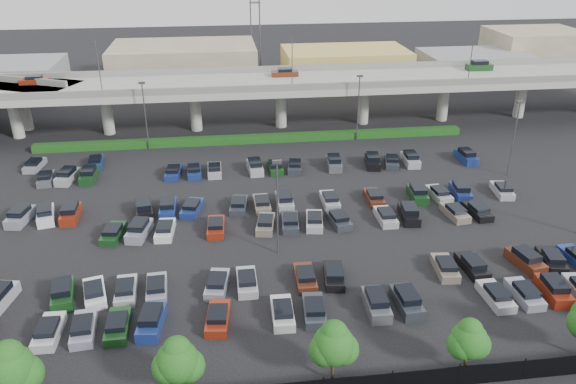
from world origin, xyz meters
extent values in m
plane|color=black|center=(0.00, 0.00, 0.00)|extent=(280.00, 280.00, 0.00)
cube|color=gray|center=(0.00, 32.00, 7.25)|extent=(150.00, 13.00, 1.10)
cube|color=slate|center=(0.00, 25.75, 8.30)|extent=(150.00, 0.50, 1.00)
cube|color=slate|center=(0.00, 38.25, 8.30)|extent=(150.00, 0.50, 1.00)
cylinder|color=gray|center=(-37.00, 32.00, 3.35)|extent=(1.80, 1.80, 6.70)
cube|color=slate|center=(-37.00, 32.00, 6.50)|extent=(2.60, 9.75, 0.50)
cylinder|color=gray|center=(-23.00, 32.00, 3.35)|extent=(1.80, 1.80, 6.70)
cube|color=slate|center=(-23.00, 32.00, 6.50)|extent=(2.60, 9.75, 0.50)
cylinder|color=gray|center=(-9.00, 32.00, 3.35)|extent=(1.80, 1.80, 6.70)
cube|color=slate|center=(-9.00, 32.00, 6.50)|extent=(2.60, 9.75, 0.50)
cylinder|color=gray|center=(5.00, 32.00, 3.35)|extent=(1.80, 1.80, 6.70)
cube|color=slate|center=(5.00, 32.00, 6.50)|extent=(2.60, 9.75, 0.50)
cylinder|color=gray|center=(19.00, 32.00, 3.35)|extent=(1.80, 1.80, 6.70)
cube|color=slate|center=(19.00, 32.00, 6.50)|extent=(2.60, 9.75, 0.50)
cylinder|color=gray|center=(33.00, 32.00, 3.35)|extent=(1.80, 1.80, 6.70)
cube|color=slate|center=(33.00, 32.00, 6.50)|extent=(2.60, 9.75, 0.50)
cylinder|color=gray|center=(47.00, 32.00, 3.35)|extent=(1.80, 1.80, 6.70)
cube|color=slate|center=(47.00, 32.00, 6.50)|extent=(2.60, 9.75, 0.50)
cube|color=maroon|center=(-34.00, 35.00, 8.21)|extent=(4.40, 1.82, 0.82)
cube|color=black|center=(-34.00, 35.00, 8.84)|extent=(2.30, 1.60, 0.50)
cube|color=#512415|center=(6.00, 35.00, 8.21)|extent=(4.40, 1.82, 0.82)
cube|color=black|center=(6.00, 35.00, 8.84)|extent=(2.30, 1.60, 0.50)
cube|color=#163E19|center=(40.00, 35.00, 8.32)|extent=(4.40, 1.82, 1.05)
cube|color=black|center=(40.00, 35.00, 9.14)|extent=(2.60, 1.60, 0.65)
cylinder|color=#46464B|center=(-22.00, 25.90, 11.80)|extent=(0.14, 0.14, 8.00)
cylinder|color=#46464B|center=(6.00, 25.90, 11.80)|extent=(0.14, 0.14, 8.00)
cylinder|color=#46464B|center=(34.00, 25.90, 11.80)|extent=(0.14, 0.14, 8.00)
cylinder|color=gray|center=(-36.59, 35.82, 3.35)|extent=(1.60, 1.60, 6.70)
cube|color=#143910|center=(0.00, 25.00, 0.55)|extent=(66.00, 1.60, 1.10)
cylinder|color=black|center=(6.00, -28.00, 1.00)|extent=(0.10, 0.10, 2.00)
cylinder|color=black|center=(11.00, -28.00, 1.00)|extent=(0.10, 0.10, 2.00)
cylinder|color=black|center=(16.00, -28.00, 1.00)|extent=(0.10, 0.10, 2.00)
sphere|color=#144B14|center=(-20.00, -26.45, 3.76)|extent=(3.39, 3.39, 3.39)
sphere|color=#144B14|center=(-19.21, -26.35, 3.15)|extent=(2.67, 2.67, 2.67)
sphere|color=#144B14|center=(-20.67, -26.53, 3.39)|extent=(2.67, 2.67, 2.67)
sphere|color=#144B14|center=(-19.96, -26.33, 4.73)|extent=(2.30, 2.30, 2.30)
sphere|color=#144B14|center=(-9.00, -26.67, 3.37)|extent=(3.04, 3.04, 3.04)
sphere|color=#144B14|center=(-8.29, -26.57, 2.82)|extent=(2.39, 2.39, 2.39)
sphere|color=#144B14|center=(-9.60, -26.75, 3.04)|extent=(2.39, 2.39, 2.39)
sphere|color=#144B14|center=(-8.96, -26.55, 4.24)|extent=(2.06, 2.06, 2.06)
cylinder|color=#332316|center=(2.00, -26.39, 0.99)|extent=(0.26, 0.26, 1.97)
sphere|color=#144B14|center=(2.00, -26.39, 3.39)|extent=(3.07, 3.07, 3.07)
sphere|color=#144B14|center=(2.71, -26.29, 2.85)|extent=(2.41, 2.41, 2.41)
sphere|color=#144B14|center=(1.40, -26.47, 3.07)|extent=(2.41, 2.41, 2.41)
sphere|color=#144B14|center=(2.04, -26.27, 4.27)|extent=(2.08, 2.08, 2.08)
cylinder|color=#332316|center=(12.00, -26.82, 0.90)|extent=(0.26, 0.26, 1.80)
sphere|color=#144B14|center=(12.00, -26.82, 3.09)|extent=(2.79, 2.79, 2.79)
sphere|color=#144B14|center=(12.65, -26.72, 2.59)|extent=(2.19, 2.19, 2.19)
sphere|color=#144B14|center=(11.45, -26.90, 2.79)|extent=(2.19, 2.19, 2.19)
sphere|color=#144B14|center=(12.04, -26.70, 3.89)|extent=(1.89, 1.89, 1.89)
cube|color=silver|center=(-20.00, -18.50, 0.41)|extent=(1.89, 4.43, 0.82)
cube|color=black|center=(-20.00, -18.70, 1.04)|extent=(1.64, 2.32, 0.50)
cube|color=gray|center=(-17.25, -18.50, 0.41)|extent=(2.18, 4.54, 0.82)
cube|color=black|center=(-17.25, -18.70, 1.04)|extent=(1.79, 2.43, 0.50)
cube|color=#163E19|center=(-14.50, -18.50, 0.41)|extent=(1.87, 4.42, 0.82)
cube|color=black|center=(-14.50, -18.70, 1.04)|extent=(1.63, 2.32, 0.50)
cube|color=navy|center=(-11.75, -18.50, 0.53)|extent=(2.32, 4.58, 1.05)
cube|color=black|center=(-11.75, -18.50, 1.34)|extent=(1.89, 2.77, 0.65)
cube|color=maroon|center=(-6.25, -18.50, 0.41)|extent=(2.30, 4.58, 0.82)
cube|color=black|center=(-6.25, -18.70, 1.04)|extent=(1.85, 2.47, 0.50)
cube|color=silver|center=(-0.75, -18.50, 0.41)|extent=(1.92, 4.44, 0.82)
cube|color=black|center=(-0.75, -18.70, 1.04)|extent=(1.65, 2.34, 0.50)
cube|color=#2C323A|center=(2.00, -18.50, 0.41)|extent=(2.15, 4.53, 0.82)
cube|color=black|center=(2.00, -18.70, 1.04)|extent=(1.77, 2.42, 0.50)
cube|color=#505157|center=(7.50, -18.50, 0.53)|extent=(1.92, 4.44, 1.05)
cube|color=black|center=(7.50, -18.50, 1.34)|extent=(1.66, 2.64, 0.65)
cube|color=#2C323A|center=(10.25, -18.50, 0.53)|extent=(2.03, 4.48, 1.05)
cube|color=black|center=(10.25, -18.50, 1.34)|extent=(1.72, 2.67, 0.65)
cube|color=#A8A8AD|center=(18.50, -18.50, 0.41)|extent=(1.98, 4.46, 0.82)
cube|color=black|center=(18.50, -18.70, 1.04)|extent=(1.68, 2.36, 0.50)
cube|color=gray|center=(21.25, -18.50, 0.41)|extent=(1.92, 4.44, 0.82)
cube|color=black|center=(21.25, -18.70, 1.04)|extent=(1.65, 2.34, 0.50)
cube|color=maroon|center=(24.00, -18.50, 0.53)|extent=(2.15, 4.53, 1.05)
cube|color=black|center=(24.00, -18.50, 1.34)|extent=(1.79, 2.71, 0.65)
cube|color=#163E19|center=(-20.00, -13.50, 0.53)|extent=(2.52, 4.64, 1.05)
cube|color=black|center=(-20.00, -13.50, 1.34)|extent=(2.01, 2.83, 0.65)
cube|color=white|center=(-17.25, -13.50, 0.41)|extent=(2.82, 4.71, 0.82)
cube|color=black|center=(-17.25, -13.69, 1.04)|extent=(2.11, 2.62, 0.50)
cube|color=#A8A8AD|center=(-14.50, -13.50, 0.41)|extent=(2.06, 4.49, 0.82)
cube|color=black|center=(-14.50, -13.70, 1.04)|extent=(1.73, 2.39, 0.50)
cube|color=gray|center=(-11.75, -13.50, 0.41)|extent=(2.10, 4.51, 0.82)
cube|color=black|center=(-11.75, -13.70, 1.04)|extent=(1.74, 2.40, 0.50)
cube|color=gray|center=(-6.25, -13.50, 0.41)|extent=(2.54, 4.64, 0.82)
cube|color=black|center=(-6.25, -13.70, 1.04)|extent=(1.97, 2.54, 0.50)
cube|color=#A8A8AD|center=(-3.50, -13.50, 0.41)|extent=(1.84, 4.41, 0.82)
cube|color=black|center=(-3.50, -13.70, 1.04)|extent=(1.61, 2.31, 0.50)
cube|color=#512415|center=(2.00, -13.50, 0.41)|extent=(1.89, 4.43, 0.82)
cube|color=black|center=(2.00, -13.70, 1.04)|extent=(1.64, 2.33, 0.50)
cube|color=black|center=(4.75, -13.50, 0.41)|extent=(2.36, 4.59, 0.82)
cube|color=black|center=(4.75, -13.70, 1.04)|extent=(1.88, 2.48, 0.50)
cube|color=#766B5D|center=(15.75, -13.50, 0.41)|extent=(2.23, 4.55, 0.82)
cube|color=black|center=(15.75, -13.70, 1.04)|extent=(1.81, 2.44, 0.50)
cube|color=black|center=(18.50, -13.50, 0.41)|extent=(2.05, 4.49, 0.82)
cube|color=black|center=(18.50, -13.70, 1.04)|extent=(1.72, 2.38, 0.50)
cube|color=#512415|center=(24.00, -13.50, 0.53)|extent=(2.56, 4.65, 1.05)
cube|color=black|center=(24.00, -13.50, 1.34)|extent=(2.03, 2.84, 0.65)
cube|color=black|center=(26.75, -13.50, 0.41)|extent=(2.57, 4.65, 0.82)
cube|color=black|center=(26.75, -13.70, 1.04)|extent=(1.98, 2.55, 0.50)
cube|color=#163E19|center=(-17.25, -2.50, 0.41)|extent=(2.45, 4.62, 0.82)
cube|color=black|center=(-17.25, -2.70, 1.04)|extent=(1.92, 2.51, 0.50)
cube|color=gray|center=(-14.50, -2.50, 0.53)|extent=(2.73, 4.69, 1.05)
cube|color=black|center=(-14.50, -2.50, 1.34)|extent=(2.13, 2.88, 0.65)
cube|color=white|center=(-11.75, -2.50, 0.41)|extent=(2.10, 4.51, 0.82)
cube|color=black|center=(-11.75, -2.70, 1.04)|extent=(1.75, 2.40, 0.50)
cube|color=maroon|center=(-6.25, -2.50, 0.41)|extent=(2.01, 4.48, 0.82)
cube|color=black|center=(-6.25, -2.70, 1.04)|extent=(1.70, 2.37, 0.50)
cube|color=#766B5D|center=(-0.75, -2.50, 0.41)|extent=(2.59, 4.66, 0.82)
cube|color=black|center=(-0.75, -2.70, 1.04)|extent=(1.99, 2.55, 0.50)
cube|color=#2C323A|center=(2.00, -2.50, 0.41)|extent=(2.19, 4.54, 0.82)
cube|color=black|center=(2.00, -2.70, 1.04)|extent=(1.80, 2.43, 0.50)
cube|color=#A8A8AD|center=(4.75, -2.50, 0.41)|extent=(2.46, 4.62, 0.82)
cube|color=black|center=(4.75, -2.70, 1.04)|extent=(1.93, 2.51, 0.50)
cube|color=#2C323A|center=(7.50, -2.50, 0.41)|extent=(2.50, 4.63, 0.82)
cube|color=black|center=(7.50, -2.70, 1.04)|extent=(1.95, 2.53, 0.50)
cube|color=#A8A8AD|center=(13.00, -2.50, 0.41)|extent=(1.84, 4.41, 0.82)
cube|color=black|center=(13.00, -2.70, 1.04)|extent=(1.61, 2.31, 0.50)
cube|color=black|center=(15.75, -2.50, 0.53)|extent=(2.27, 4.57, 1.05)
cube|color=black|center=(15.75, -2.50, 1.34)|extent=(1.87, 2.75, 0.65)
cube|color=#766B5D|center=(21.25, -2.50, 0.41)|extent=(2.32, 4.58, 0.82)
cube|color=black|center=(21.25, -2.70, 1.04)|extent=(1.86, 2.47, 0.50)
cube|color=black|center=(24.00, -2.50, 0.41)|extent=(2.22, 4.55, 0.82)
cube|color=black|center=(24.00, -2.70, 1.04)|extent=(1.81, 2.44, 0.50)
cube|color=gray|center=(-28.25, 2.50, 0.53)|extent=(2.58, 4.66, 1.05)
cube|color=black|center=(-28.25, 2.50, 1.34)|extent=(2.04, 2.85, 0.65)
cube|color=white|center=(-25.50, 2.50, 0.53)|extent=(2.79, 4.70, 1.05)
cube|color=black|center=(-25.50, 2.50, 1.34)|extent=(2.16, 2.90, 0.65)
cube|color=maroon|center=(-22.75, 2.50, 0.53)|extent=(1.93, 4.44, 1.05)
cube|color=black|center=(-22.75, 2.50, 1.34)|extent=(1.66, 2.64, 0.65)
cube|color=black|center=(-14.50, 2.50, 0.53)|extent=(2.49, 4.63, 1.05)
cube|color=black|center=(-14.50, 2.50, 1.34)|extent=(1.99, 2.82, 0.65)
cube|color=navy|center=(-11.75, 2.50, 0.53)|extent=(1.82, 4.40, 1.05)
cube|color=black|center=(-11.75, 2.50, 1.34)|extent=(1.60, 2.60, 0.65)
cube|color=navy|center=(-9.00, 2.50, 0.41)|extent=(2.82, 4.71, 0.82)
cube|color=black|center=(-9.00, 2.31, 1.04)|extent=(2.11, 2.62, 0.50)
cube|color=#2C323A|center=(-3.50, 2.50, 0.41)|extent=(2.44, 4.62, 0.82)
cube|color=black|center=(-3.50, 2.30, 1.04)|extent=(1.92, 2.51, 0.50)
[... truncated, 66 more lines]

